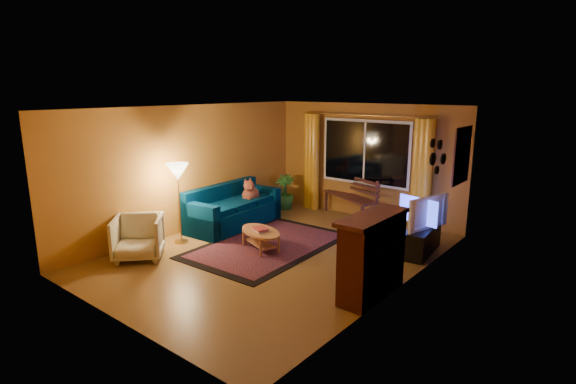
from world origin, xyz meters
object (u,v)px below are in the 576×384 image
Objects in this scene: sofa at (233,206)px; floor_lamp at (179,204)px; armchair at (138,235)px; tv_console at (421,240)px; bench at (350,207)px; coffee_table at (261,240)px.

sofa is 1.37m from floor_lamp.
armchair is 0.71× the size of tv_console.
bench is 2.43m from tv_console.
sofa reaches higher than bench.
armchair reaches higher than tv_console.
sofa is 2.28m from armchair.
armchair reaches higher than bench.
coffee_table is at bearing 2.99° from armchair.
coffee_table is 2.82m from tv_console.
tv_console is at bearing 31.64° from floor_lamp.
floor_lamp reaches higher than tv_console.
sofa is at bearing 153.51° from coffee_table.
floor_lamp is 1.66m from coffee_table.
floor_lamp is (-0.08, 0.94, 0.35)m from armchair.
tv_console is at bearing 10.69° from sofa.
tv_console is (3.68, 0.95, -0.19)m from sofa.
coffee_table is (1.42, 0.64, -0.57)m from floor_lamp.
sofa is 3.80m from tv_console.
floor_lamp is (-0.03, -1.33, 0.32)m from sofa.
floor_lamp is 4.38m from tv_console.
bench is at bearing 65.48° from floor_lamp.
sofa reaches higher than armchair.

